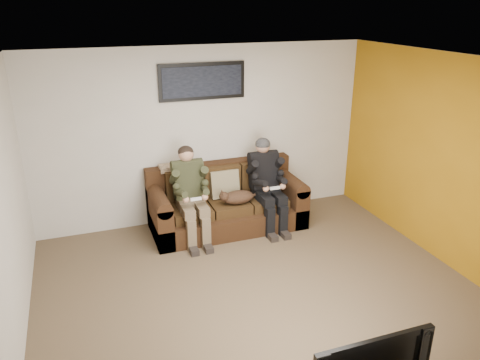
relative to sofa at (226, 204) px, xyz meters
name	(u,v)px	position (x,y,z in m)	size (l,w,h in m)	color
floor	(261,294)	(-0.18, -1.83, -0.34)	(5.00, 5.00, 0.00)	brown
ceiling	(265,64)	(-0.18, -1.83, 2.26)	(5.00, 5.00, 0.00)	silver
wall_back	(204,135)	(-0.18, 0.42, 0.96)	(5.00, 5.00, 0.00)	beige
wall_front	(398,316)	(-0.18, -4.08, 0.96)	(5.00, 5.00, 0.00)	beige
wall_left	(2,226)	(-2.68, -1.83, 0.96)	(4.50, 4.50, 0.00)	beige
wall_right	(451,163)	(2.32, -1.83, 0.96)	(4.50, 4.50, 0.00)	beige
accent_wall_right	(450,163)	(2.31, -1.83, 0.96)	(4.50, 4.50, 0.00)	#A46E10
sofa	(226,204)	(0.00, 0.00, 0.00)	(2.22, 0.96, 0.91)	#351E0F
throw_pillow	(225,184)	(0.00, 0.04, 0.30)	(0.42, 0.12, 0.40)	#887B59
throw_blanket	(175,167)	(-0.67, 0.28, 0.57)	(0.45, 0.22, 0.08)	#BFAC8D
person_left	(190,189)	(-0.57, -0.19, 0.39)	(0.51, 0.87, 1.30)	brown
person_right	(267,179)	(0.57, -0.19, 0.39)	(0.51, 0.86, 1.31)	black
cat	(237,197)	(0.08, -0.26, 0.20)	(0.66, 0.26, 0.24)	#4E311E
framed_poster	(202,81)	(-0.20, 0.39, 1.76)	(1.25, 0.05, 0.52)	black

